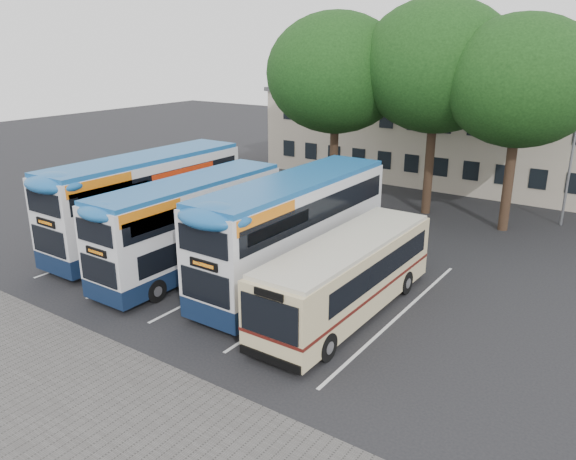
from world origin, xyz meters
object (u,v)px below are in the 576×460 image
(tree_mid, at_px, (437,66))
(bus_dd_right, at_px, (295,227))
(tree_right, at_px, (521,82))
(bus_dd_left, at_px, (148,197))
(bus_single, at_px, (349,272))
(lamp_post, at_px, (576,131))
(tree_left, at_px, (336,73))
(bus_dd_mid, at_px, (192,221))

(tree_mid, xyz_separation_m, bus_dd_right, (-0.61, -12.62, -5.77))
(tree_right, xyz_separation_m, bus_dd_left, (-13.36, -12.26, -5.15))
(bus_dd_right, xyz_separation_m, bus_single, (3.09, -1.15, -0.83))
(lamp_post, relative_size, tree_left, 0.81)
(tree_left, bearing_deg, bus_single, -57.48)
(lamp_post, xyz_separation_m, bus_dd_left, (-15.75, -14.86, -2.66))
(tree_left, relative_size, bus_single, 1.19)
(bus_dd_mid, bearing_deg, tree_mid, 70.50)
(lamp_post, relative_size, bus_single, 0.97)
(tree_right, bearing_deg, tree_mid, 171.85)
(bus_dd_right, bearing_deg, bus_single, -20.41)
(bus_dd_left, height_order, bus_single, bus_dd_left)
(bus_dd_left, relative_size, bus_dd_mid, 1.10)
(bus_dd_right, height_order, bus_single, bus_dd_right)
(tree_left, distance_m, bus_dd_left, 13.19)
(tree_mid, relative_size, bus_dd_right, 1.12)
(tree_left, height_order, tree_mid, tree_mid)
(tree_mid, height_order, bus_dd_right, tree_mid)
(tree_left, relative_size, tree_mid, 0.95)
(lamp_post, height_order, tree_right, tree_right)
(lamp_post, relative_size, bus_dd_mid, 0.94)
(bus_dd_left, relative_size, bus_dd_right, 1.01)
(lamp_post, relative_size, bus_dd_left, 0.86)
(bus_dd_mid, bearing_deg, tree_right, 54.59)
(tree_left, distance_m, tree_mid, 5.64)
(bus_dd_mid, distance_m, bus_single, 7.46)
(lamp_post, xyz_separation_m, tree_right, (-2.39, -2.60, 2.50))
(lamp_post, distance_m, tree_right, 4.32)
(bus_dd_mid, distance_m, bus_dd_right, 4.55)
(bus_dd_left, bearing_deg, tree_mid, 55.62)
(tree_left, bearing_deg, tree_right, 3.79)
(lamp_post, height_order, bus_dd_left, lamp_post)
(tree_mid, bearing_deg, bus_dd_right, -92.77)
(tree_right, relative_size, bus_dd_left, 1.02)
(lamp_post, distance_m, bus_single, 16.71)
(tree_right, distance_m, bus_dd_left, 18.85)
(lamp_post, height_order, bus_single, lamp_post)
(lamp_post, xyz_separation_m, bus_dd_right, (-7.52, -14.58, -2.68))
(tree_left, bearing_deg, tree_mid, 13.49)
(bus_dd_left, bearing_deg, tree_left, 73.82)
(tree_left, distance_m, bus_dd_mid, 13.83)
(tree_left, xyz_separation_m, tree_right, (9.99, 0.66, -0.14))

